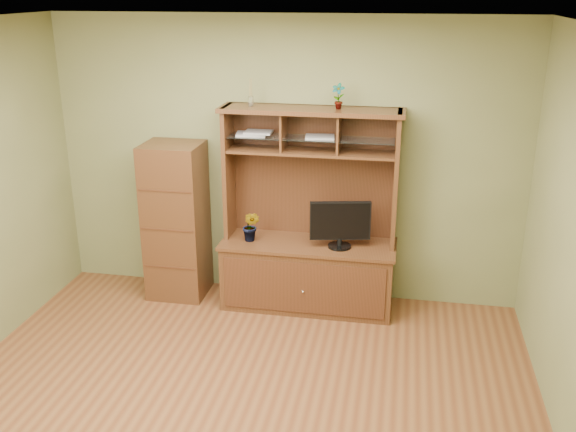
# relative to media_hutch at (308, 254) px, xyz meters

# --- Properties ---
(room) EXTENTS (4.54, 4.04, 2.74)m
(room) POSITION_rel_media_hutch_xyz_m (-0.28, -1.73, 0.83)
(room) COLOR brown
(room) RESTS_ON ground
(media_hutch) EXTENTS (1.66, 0.61, 1.90)m
(media_hutch) POSITION_rel_media_hutch_xyz_m (0.00, 0.00, 0.00)
(media_hutch) COLOR #402512
(media_hutch) RESTS_ON room
(monitor) EXTENTS (0.55, 0.21, 0.44)m
(monitor) POSITION_rel_media_hutch_xyz_m (0.30, -0.08, 0.36)
(monitor) COLOR black
(monitor) RESTS_ON media_hutch
(orchid_plant) EXTENTS (0.19, 0.17, 0.30)m
(orchid_plant) POSITION_rel_media_hutch_xyz_m (-0.54, -0.08, 0.28)
(orchid_plant) COLOR #27541C
(orchid_plant) RESTS_ON media_hutch
(top_plant) EXTENTS (0.13, 0.11, 0.23)m
(top_plant) POSITION_rel_media_hutch_xyz_m (0.24, 0.08, 1.49)
(top_plant) COLOR #266322
(top_plant) RESTS_ON media_hutch
(reed_diffuser) EXTENTS (0.05, 0.05, 0.25)m
(reed_diffuser) POSITION_rel_media_hutch_xyz_m (-0.55, 0.08, 1.47)
(reed_diffuser) COLOR silver
(reed_diffuser) RESTS_ON media_hutch
(magazines) EXTENTS (0.92, 0.24, 0.04)m
(magazines) POSITION_rel_media_hutch_xyz_m (-0.33, 0.08, 1.13)
(magazines) COLOR #AEAFB3
(magazines) RESTS_ON media_hutch
(side_cabinet) EXTENTS (0.55, 0.50, 1.54)m
(side_cabinet) POSITION_rel_media_hutch_xyz_m (-1.31, 0.00, 0.25)
(side_cabinet) COLOR #402512
(side_cabinet) RESTS_ON room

